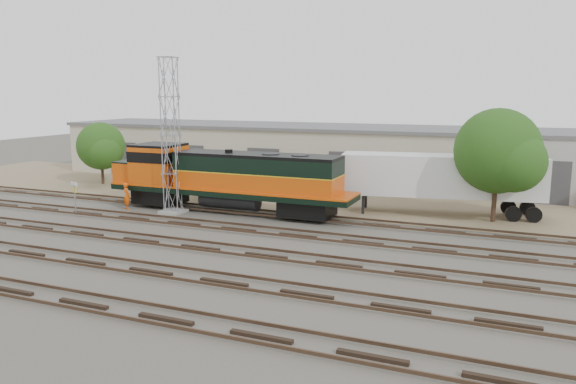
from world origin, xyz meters
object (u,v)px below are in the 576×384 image
at_px(signal_tower, 171,139).
at_px(worker, 127,196).
at_px(locomotive, 225,177).
at_px(semi_trailer, 446,178).

height_order(signal_tower, worker, signal_tower).
bearing_deg(signal_tower, locomotive, 26.01).
xyz_separation_m(locomotive, signal_tower, (-3.37, -1.65, 2.76)).
relative_size(locomotive, worker, 9.29).
distance_m(locomotive, worker, 7.61).
height_order(worker, semi_trailer, semi_trailer).
bearing_deg(signal_tower, semi_trailer, 20.81).
xyz_separation_m(worker, semi_trailer, (21.82, 7.14, 1.66)).
bearing_deg(worker, signal_tower, -147.82).
relative_size(locomotive, semi_trailer, 1.32).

